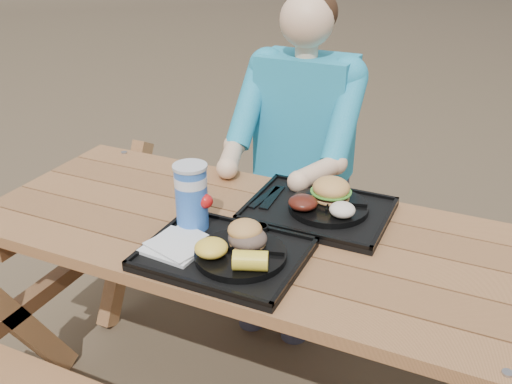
% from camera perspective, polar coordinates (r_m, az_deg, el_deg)
% --- Properties ---
extents(picnic_table, '(1.80, 1.49, 0.75)m').
position_cam_1_polar(picnic_table, '(2.00, 0.00, -13.08)').
color(picnic_table, '#999999').
rests_on(picnic_table, ground).
extents(tray_near, '(0.45, 0.35, 0.02)m').
position_cam_1_polar(tray_near, '(1.64, -3.20, -6.33)').
color(tray_near, black).
rests_on(tray_near, picnic_table).
extents(tray_far, '(0.45, 0.35, 0.02)m').
position_cam_1_polar(tray_far, '(1.87, 6.26, -1.97)').
color(tray_far, black).
rests_on(tray_far, picnic_table).
extents(plate_near, '(0.26, 0.26, 0.02)m').
position_cam_1_polar(plate_near, '(1.60, -1.55, -6.27)').
color(plate_near, black).
rests_on(plate_near, tray_near).
extents(plate_far, '(0.26, 0.26, 0.02)m').
position_cam_1_polar(plate_far, '(1.86, 7.26, -1.48)').
color(plate_far, black).
rests_on(plate_far, tray_far).
extents(napkin_stack, '(0.18, 0.18, 0.02)m').
position_cam_1_polar(napkin_stack, '(1.66, -7.92, -5.25)').
color(napkin_stack, silver).
rests_on(napkin_stack, tray_near).
extents(soda_cup, '(0.10, 0.10, 0.20)m').
position_cam_1_polar(soda_cup, '(1.72, -6.46, -0.61)').
color(soda_cup, blue).
rests_on(soda_cup, tray_near).
extents(condiment_bbq, '(0.05, 0.05, 0.03)m').
position_cam_1_polar(condiment_bbq, '(1.72, -0.93, -3.60)').
color(condiment_bbq, '#310605').
rests_on(condiment_bbq, tray_near).
extents(condiment_mustard, '(0.05, 0.05, 0.03)m').
position_cam_1_polar(condiment_mustard, '(1.71, 0.42, -3.78)').
color(condiment_mustard, '#C38915').
rests_on(condiment_mustard, tray_near).
extents(sandwich, '(0.10, 0.10, 0.11)m').
position_cam_1_polar(sandwich, '(1.60, -0.86, -3.65)').
color(sandwich, '#C98947').
rests_on(sandwich, plate_near).
extents(mac_cheese, '(0.09, 0.09, 0.05)m').
position_cam_1_polar(mac_cheese, '(1.57, -4.51, -5.59)').
color(mac_cheese, yellow).
rests_on(mac_cheese, plate_near).
extents(corn_cob, '(0.12, 0.12, 0.05)m').
position_cam_1_polar(corn_cob, '(1.51, -0.57, -6.88)').
color(corn_cob, yellow).
rests_on(corn_cob, plate_near).
extents(cutlery_far, '(0.04, 0.18, 0.01)m').
position_cam_1_polar(cutlery_far, '(1.92, 1.64, -0.53)').
color(cutlery_far, black).
rests_on(cutlery_far, tray_far).
extents(burger, '(0.13, 0.13, 0.11)m').
position_cam_1_polar(burger, '(1.87, 7.56, 0.87)').
color(burger, '#D9964C').
rests_on(burger, plate_far).
extents(baked_beans, '(0.09, 0.09, 0.04)m').
position_cam_1_polar(baked_beans, '(1.81, 4.72, -1.06)').
color(baked_beans, '#4F190F').
rests_on(baked_beans, plate_far).
extents(potato_salad, '(0.08, 0.08, 0.05)m').
position_cam_1_polar(potato_salad, '(1.78, 8.62, -1.76)').
color(potato_salad, '#F1E4CD').
rests_on(potato_salad, plate_far).
extents(diner, '(0.48, 0.84, 1.28)m').
position_cam_1_polar(diner, '(2.46, 4.61, 2.16)').
color(diner, teal).
rests_on(diner, ground).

